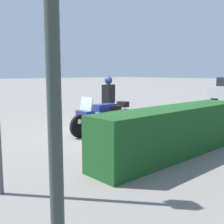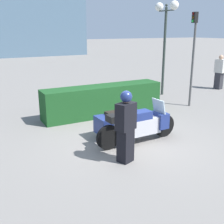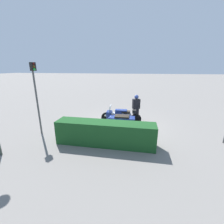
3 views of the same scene
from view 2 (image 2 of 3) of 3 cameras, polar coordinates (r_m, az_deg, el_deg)
ground_plane at (r=8.08m, az=3.47°, el=-5.81°), size 160.00×160.00×0.00m
police_motorcycle at (r=8.13m, az=3.85°, el=-2.17°), size 2.56×1.28×1.16m
officer_rider at (r=6.54m, az=2.81°, el=-2.68°), size 0.54×0.43×1.74m
hedge_bush_curbside at (r=10.34m, az=-1.77°, el=2.39°), size 4.53×0.87×1.10m
twin_lamp_post at (r=13.64m, az=10.86°, el=17.62°), size 0.39×1.44×4.26m
traffic_light_near at (r=11.75m, az=16.18°, el=12.64°), size 0.23×0.29×3.70m
pedestrian_bystander at (r=15.96m, az=21.02°, el=7.58°), size 0.36×0.54×1.79m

